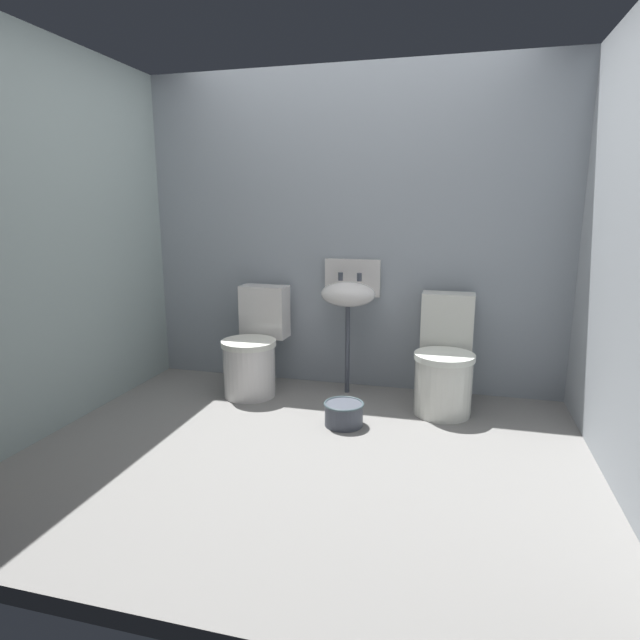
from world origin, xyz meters
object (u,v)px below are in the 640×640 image
Objects in this scene: toilet_right at (444,364)px; sink at (349,293)px; toilet_left at (254,350)px; bucket at (344,413)px.

sink is at bearing -14.20° from toilet_right.
toilet_left is 0.93m from bucket.
sink is (0.68, 0.19, 0.43)m from toilet_left.
toilet_left reaches higher than bucket.
bucket is at bearing -80.63° from sink.
toilet_right is 0.85m from sink.
toilet_right is 3.00× the size of bucket.
sink reaches higher than toilet_right.
bucket is at bearing 37.24° from toilet_right.
toilet_left is at bearing 0.67° from toilet_right.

